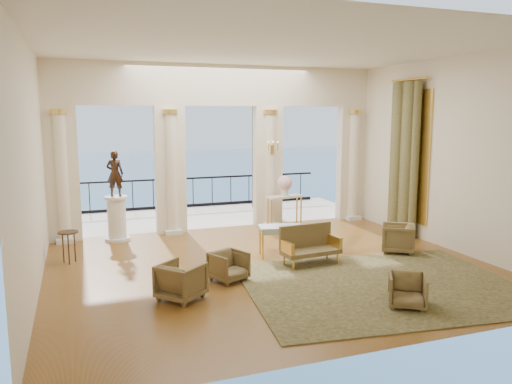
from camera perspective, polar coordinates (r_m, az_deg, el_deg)
name	(u,v)px	position (r m, az deg, el deg)	size (l,w,h in m)	color
floor	(272,267)	(10.61, 1.80, -8.57)	(9.00, 9.00, 0.00)	#432212
room_walls	(295,131)	(9.10, 4.50, 6.96)	(9.00, 9.00, 9.00)	#F2E5CB
arcade	(221,136)	(13.76, -4.06, 6.36)	(9.00, 0.56, 4.50)	#F4E6C6
terrace	(205,217)	(15.98, -5.90, -2.83)	(10.00, 3.60, 0.10)	beige
balustrade	(193,195)	(17.43, -7.19, -0.35)	(9.00, 0.06, 1.03)	black
palm_tree	(255,87)	(17.03, -0.11, 11.94)	(2.00, 2.00, 4.50)	#4C3823
sea	(107,183)	(70.11, -16.61, 0.96)	(160.00, 160.00, 0.00)	#1E5B82
curtain	(403,159)	(13.59, 16.49, 3.61)	(0.33, 1.40, 4.09)	brown
window_frame	(409,156)	(13.69, 17.13, 3.96)	(0.04, 1.60, 3.40)	gold
wall_sconce	(272,149)	(13.93, 1.88, 4.95)	(0.30, 0.11, 0.33)	gold
rug	(382,286)	(9.76, 14.17, -10.34)	(5.03, 3.91, 0.02)	#2D2F16
armchair_a	(229,265)	(9.71, -3.14, -8.29)	(0.61, 0.57, 0.63)	#43381D
armchair_b	(408,289)	(8.80, 16.93, -10.56)	(0.60, 0.56, 0.62)	#43381D
armchair_c	(398,237)	(12.05, 15.90, -4.96)	(0.71, 0.67, 0.73)	#43381D
armchair_d	(181,279)	(8.85, -8.56, -9.83)	(0.69, 0.65, 0.71)	#43381D
settee	(309,245)	(10.79, 6.07, -6.02)	(1.31, 0.66, 0.84)	#43381D
game_table	(281,229)	(11.32, 2.89, -4.24)	(1.09, 0.75, 0.68)	#9CB6C6
pedestal	(117,219)	(13.11, -15.61, -3.03)	(0.62, 0.62, 1.14)	silver
statue	(115,174)	(12.93, -15.83, 2.04)	(0.42, 0.27, 1.14)	#301F15
console_table	(284,201)	(13.87, 3.27, -1.08)	(1.05, 0.57, 0.95)	silver
urn	(285,184)	(13.79, 3.29, 0.88)	(0.42, 0.42, 0.56)	white
side_table	(68,236)	(11.45, -20.67, -4.73)	(0.43, 0.43, 0.70)	black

